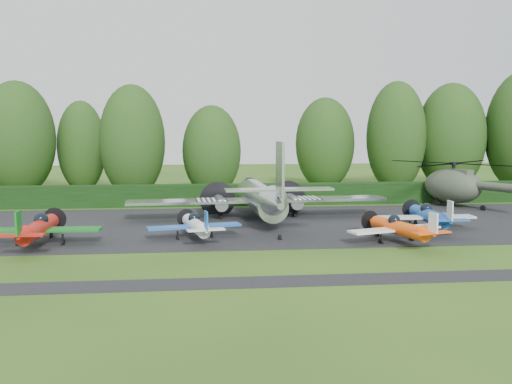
{
  "coord_description": "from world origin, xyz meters",
  "views": [
    {
      "loc": [
        -5.42,
        -32.36,
        7.4
      ],
      "look_at": [
        -0.95,
        10.02,
        2.5
      ],
      "focal_mm": 40.0,
      "sensor_mm": 36.0,
      "label": 1
    }
  ],
  "objects": [
    {
      "name": "ground",
      "position": [
        0.0,
        0.0,
        0.0
      ],
      "size": [
        160.0,
        160.0,
        0.0
      ],
      "primitive_type": "plane",
      "color": "#274D15",
      "rests_on": "ground"
    },
    {
      "name": "apron",
      "position": [
        0.0,
        10.0,
        0.0
      ],
      "size": [
        70.0,
        18.0,
        0.01
      ],
      "primitive_type": "cube",
      "color": "black",
      "rests_on": "ground"
    },
    {
      "name": "taxiway_verge",
      "position": [
        0.0,
        -6.0,
        0.0
      ],
      "size": [
        70.0,
        2.0,
        0.0
      ],
      "primitive_type": "cube",
      "color": "black",
      "rests_on": "ground"
    },
    {
      "name": "hedgerow",
      "position": [
        0.0,
        21.0,
        0.0
      ],
      "size": [
        90.0,
        1.6,
        2.0
      ],
      "primitive_type": "cube",
      "color": "black",
      "rests_on": "ground"
    },
    {
      "name": "transport_plane",
      "position": [
        -0.42,
        11.54,
        1.86
      ],
      "size": [
        20.86,
        15.99,
        6.68
      ],
      "rotation": [
        0.0,
        0.0,
        -0.05
      ],
      "color": "silver",
      "rests_on": "ground"
    },
    {
      "name": "light_plane_red",
      "position": [
        -15.12,
        3.43,
        1.18
      ],
      "size": [
        7.34,
        7.72,
        2.82
      ],
      "rotation": [
        0.0,
        0.0,
        0.02
      ],
      "color": "#AF1710",
      "rests_on": "ground"
    },
    {
      "name": "light_plane_white",
      "position": [
        -5.49,
        4.63,
        0.99
      ],
      "size": [
        6.2,
        6.52,
        2.38
      ],
      "rotation": [
        0.0,
        0.0,
        -0.21
      ],
      "color": "silver",
      "rests_on": "ground"
    },
    {
      "name": "light_plane_orange",
      "position": [
        7.33,
        2.03,
        1.03
      ],
      "size": [
        6.43,
        6.76,
        2.47
      ],
      "rotation": [
        0.0,
        0.0,
        -0.3
      ],
      "color": "#F24F0E",
      "rests_on": "ground"
    },
    {
      "name": "light_plane_blue",
      "position": [
        11.01,
        6.1,
        1.11
      ],
      "size": [
        6.92,
        7.28,
        2.66
      ],
      "rotation": [
        0.0,
        0.0,
        0.01
      ],
      "color": "#1B50A7",
      "rests_on": "ground"
    },
    {
      "name": "helicopter",
      "position": [
        18.28,
        17.92,
        2.22
      ],
      "size": [
        12.85,
        15.04,
        4.14
      ],
      "rotation": [
        0.0,
        0.0,
        -0.42
      ],
      "color": "#394232",
      "rests_on": "ground"
    },
    {
      "name": "tree_1",
      "position": [
        -24.26,
        30.74,
        6.12
      ],
      "size": [
        7.81,
        7.81,
        12.26
      ],
      "color": "black",
      "rests_on": "ground"
    },
    {
      "name": "tree_2",
      "position": [
        -11.99,
        28.13,
        5.87
      ],
      "size": [
        6.78,
        6.78,
        11.76
      ],
      "color": "black",
      "rests_on": "ground"
    },
    {
      "name": "tree_4",
      "position": [
        -18.31,
        34.14,
        5.15
      ],
      "size": [
        5.4,
        5.4,
        10.34
      ],
      "color": "black",
      "rests_on": "ground"
    },
    {
      "name": "tree_5",
      "position": [
        23.63,
        30.36,
        6.17
      ],
      "size": [
        7.79,
        7.79,
        12.36
      ],
      "color": "black",
      "rests_on": "ground"
    },
    {
      "name": "tree_6",
      "position": [
        9.67,
        33.48,
        5.39
      ],
      "size": [
        6.9,
        6.9,
        10.8
      ],
      "color": "black",
      "rests_on": "ground"
    },
    {
      "name": "tree_7",
      "position": [
        17.23,
        30.53,
        6.25
      ],
      "size": [
        6.69,
        6.69,
        12.52
      ],
      "color": "black",
      "rests_on": "ground"
    },
    {
      "name": "tree_9",
      "position": [
        -3.74,
        28.15,
        4.81
      ],
      "size": [
        6.19,
        6.19,
        9.65
      ],
      "color": "black",
      "rests_on": "ground"
    }
  ]
}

